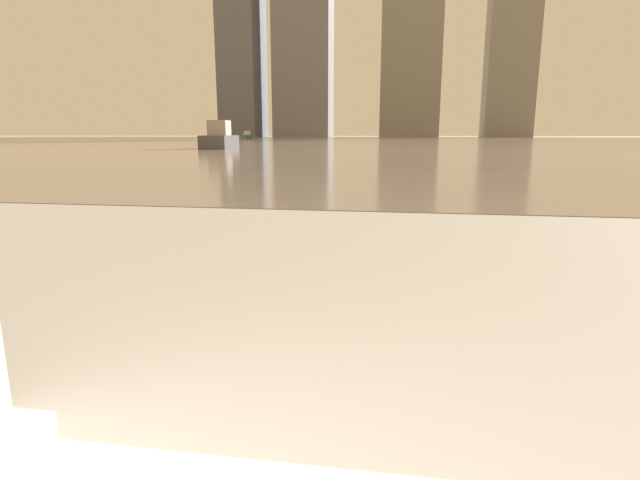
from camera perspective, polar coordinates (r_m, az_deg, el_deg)
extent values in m
cube|color=gray|center=(61.75, 8.76, 11.08)|extent=(180.00, 110.00, 0.01)
cube|color=#4C4C51|center=(34.63, -11.37, 10.94)|extent=(2.29, 5.06, 0.85)
cube|color=#B2A893|center=(34.62, -11.44, 12.45)|extent=(1.45, 1.97, 0.98)
cube|color=#335647|center=(87.39, -8.34, 11.59)|extent=(2.74, 3.70, 0.62)
cube|color=silver|center=(87.39, -8.35, 12.02)|extent=(1.40, 1.59, 0.71)
cube|color=#4C4C51|center=(45.17, -11.06, 10.96)|extent=(1.02, 2.82, 0.49)
cube|color=#B2A893|center=(45.16, -11.09, 11.62)|extent=(0.72, 1.06, 0.56)
cube|color=slate|center=(124.47, -8.87, 19.49)|extent=(8.58, 12.38, 34.31)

